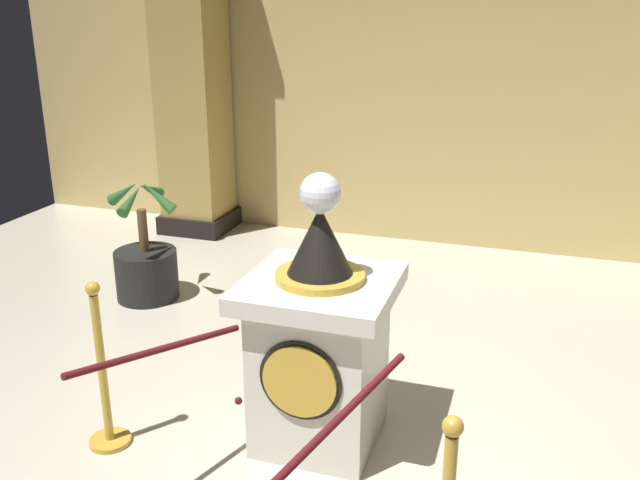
% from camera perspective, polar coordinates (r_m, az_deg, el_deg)
% --- Properties ---
extents(back_wall, '(10.03, 0.16, 3.74)m').
position_cam_1_polar(back_wall, '(7.21, 11.40, 14.07)').
color(back_wall, tan).
rests_on(back_wall, ground_plane).
extents(pedestal_clock, '(0.82, 0.82, 1.61)m').
position_cam_1_polar(pedestal_clock, '(3.94, -0.02, -8.49)').
color(pedestal_clock, silver).
rests_on(pedestal_clock, ground_plane).
extents(stanchion_near, '(0.24, 0.24, 1.02)m').
position_cam_1_polar(stanchion_near, '(4.21, -17.37, -11.70)').
color(stanchion_near, gold).
rests_on(stanchion_near, ground_plane).
extents(velvet_rope, '(1.42, 1.40, 0.22)m').
position_cam_1_polar(velvet_rope, '(3.25, -6.81, -11.71)').
color(velvet_rope, '#591419').
extents(column_left, '(0.75, 0.75, 3.59)m').
position_cam_1_polar(column_left, '(7.66, -10.56, 13.73)').
color(column_left, black).
rests_on(column_left, ground_plane).
extents(potted_palm_left, '(0.68, 0.69, 1.08)m').
position_cam_1_polar(potted_palm_left, '(6.15, -14.15, -2.08)').
color(potted_palm_left, black).
rests_on(potted_palm_left, ground_plane).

